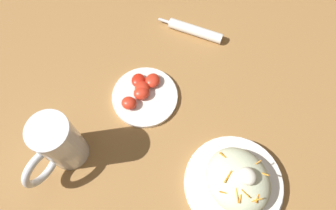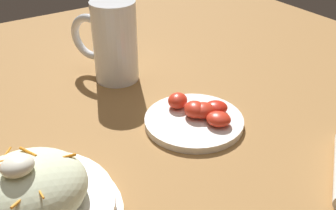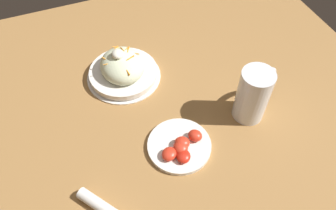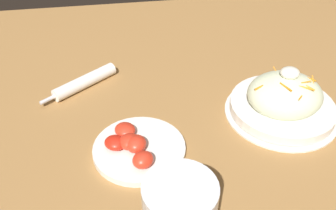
# 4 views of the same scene
# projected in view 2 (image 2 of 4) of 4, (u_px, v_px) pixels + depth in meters

# --- Properties ---
(ground_plane) EXTENTS (1.43, 1.43, 0.00)m
(ground_plane) POSITION_uv_depth(u_px,v_px,m) (169.00, 131.00, 0.71)
(ground_plane) COLOR #9E703D
(salad_plate) EXTENTS (0.24, 0.24, 0.11)m
(salad_plate) POSITION_uv_depth(u_px,v_px,m) (29.00, 200.00, 0.52)
(salad_plate) COLOR white
(salad_plate) RESTS_ON ground_plane
(beer_mug) EXTENTS (0.10, 0.15, 0.17)m
(beer_mug) POSITION_uv_depth(u_px,v_px,m) (113.00, 45.00, 0.84)
(beer_mug) COLOR white
(beer_mug) RESTS_ON ground_plane
(tomato_plate) EXTENTS (0.18, 0.18, 0.04)m
(tomato_plate) POSITION_uv_depth(u_px,v_px,m) (196.00, 117.00, 0.72)
(tomato_plate) COLOR white
(tomato_plate) RESTS_ON ground_plane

